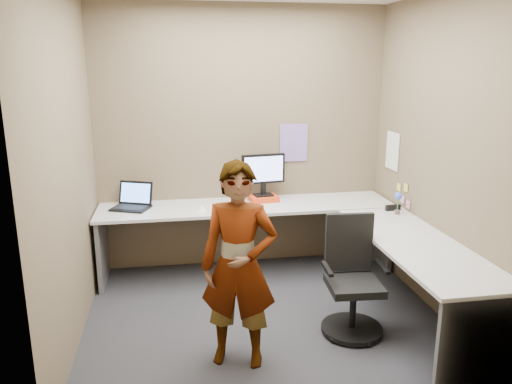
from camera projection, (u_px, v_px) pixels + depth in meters
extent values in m
plane|color=#232327|center=(265.00, 317.00, 4.28)|extent=(3.00, 3.00, 0.00)
plane|color=brown|center=(242.00, 139.00, 5.19)|extent=(3.00, 0.00, 3.00)
plane|color=brown|center=(440.00, 157.00, 4.19)|extent=(0.00, 2.70, 2.70)
plane|color=brown|center=(67.00, 170.00, 3.70)|extent=(0.00, 2.70, 2.70)
cube|color=#BEBEBE|center=(247.00, 206.00, 5.04)|extent=(2.96, 0.65, 0.03)
cube|color=#BEBEBE|center=(417.00, 244.00, 3.99)|extent=(0.65, 1.91, 0.03)
cube|color=#59595B|center=(102.00, 249.00, 4.89)|extent=(0.04, 0.60, 0.70)
cube|color=#59595B|center=(379.00, 233.00, 5.36)|extent=(0.04, 0.60, 0.70)
cube|color=#59595B|center=(480.00, 346.00, 3.20)|extent=(0.60, 0.04, 0.70)
cube|color=red|center=(264.00, 198.00, 5.17)|extent=(0.31, 0.25, 0.06)
cube|color=black|center=(264.00, 195.00, 5.16)|extent=(0.21, 0.16, 0.01)
cube|color=black|center=(263.00, 188.00, 5.16)|extent=(0.05, 0.04, 0.11)
cube|color=black|center=(263.00, 169.00, 5.11)|extent=(0.46, 0.09, 0.30)
cube|color=#93A7FF|center=(264.00, 169.00, 5.09)|extent=(0.41, 0.06, 0.26)
cube|color=black|center=(131.00, 208.00, 4.88)|extent=(0.42, 0.37, 0.02)
cube|color=black|center=(136.00, 193.00, 4.97)|extent=(0.35, 0.20, 0.23)
cube|color=#5090FF|center=(136.00, 193.00, 4.97)|extent=(0.30, 0.17, 0.18)
cube|color=#B7B7BC|center=(236.00, 205.00, 4.96)|extent=(0.12, 0.08, 0.04)
sphere|color=#B80C15|center=(236.00, 202.00, 4.94)|extent=(0.04, 0.04, 0.04)
cone|color=white|center=(202.00, 208.00, 4.80)|extent=(0.10, 0.10, 0.06)
cube|color=black|center=(393.00, 208.00, 4.84)|extent=(0.15, 0.06, 0.05)
cylinder|color=brown|center=(397.00, 212.00, 4.72)|extent=(0.05, 0.05, 0.04)
cylinder|color=#338C3F|center=(398.00, 203.00, 4.69)|extent=(0.01, 0.01, 0.14)
sphere|color=#4564F3|center=(398.00, 196.00, 4.68)|extent=(0.07, 0.07, 0.07)
cube|color=#846BB7|center=(294.00, 143.00, 5.28)|extent=(0.30, 0.01, 0.40)
cube|color=white|center=(393.00, 151.00, 5.07)|extent=(0.01, 0.28, 0.38)
cube|color=#F2E059|center=(406.00, 188.00, 4.81)|extent=(0.01, 0.07, 0.07)
cube|color=pink|center=(403.00, 199.00, 4.89)|extent=(0.01, 0.07, 0.07)
cube|color=pink|center=(408.00, 205.00, 4.79)|extent=(0.01, 0.07, 0.07)
cube|color=#F2E059|center=(399.00, 187.00, 4.97)|extent=(0.01, 0.07, 0.07)
cylinder|color=black|center=(352.00, 329.00, 4.03)|extent=(0.49, 0.49, 0.04)
cylinder|color=black|center=(353.00, 307.00, 3.98)|extent=(0.05, 0.05, 0.35)
cube|color=black|center=(354.00, 285.00, 3.94)|extent=(0.43, 0.43, 0.06)
cube|color=black|center=(349.00, 242.00, 4.05)|extent=(0.39, 0.07, 0.49)
cube|color=black|center=(327.00, 269.00, 3.88)|extent=(0.05, 0.27, 0.03)
cube|color=black|center=(382.00, 267.00, 3.92)|extent=(0.05, 0.27, 0.03)
imported|color=#999399|center=(239.00, 266.00, 3.48)|extent=(0.62, 0.49, 1.48)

